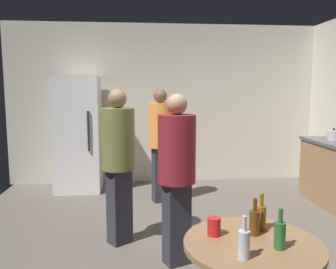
% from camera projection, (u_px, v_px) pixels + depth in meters
% --- Properties ---
extents(ground_plane, '(5.20, 5.20, 0.10)m').
position_uv_depth(ground_plane, '(188.00, 251.00, 3.56)').
color(ground_plane, '#5B544C').
extents(wall_back, '(5.32, 0.06, 2.70)m').
position_uv_depth(wall_back, '(166.00, 104.00, 5.97)').
color(wall_back, beige).
rests_on(wall_back, ground_plane).
extents(refrigerator, '(0.70, 0.68, 1.80)m').
position_uv_depth(refrigerator, '(78.00, 134.00, 5.47)').
color(refrigerator, white).
rests_on(refrigerator, ground_plane).
extents(kettle, '(0.24, 0.17, 0.18)m').
position_uv_depth(kettle, '(334.00, 135.00, 4.82)').
color(kettle, '#B2B2B7').
rests_on(kettle, kitchen_counter).
extents(foreground_table, '(0.80, 0.80, 0.73)m').
position_uv_depth(foreground_table, '(252.00, 259.00, 2.00)').
color(foreground_table, olive).
rests_on(foreground_table, ground_plane).
extents(beer_bottle_amber, '(0.06, 0.06, 0.23)m').
position_uv_depth(beer_bottle_amber, '(261.00, 216.00, 2.17)').
color(beer_bottle_amber, '#8C5919').
rests_on(beer_bottle_amber, foreground_table).
extents(beer_bottle_brown, '(0.06, 0.06, 0.23)m').
position_uv_depth(beer_bottle_brown, '(254.00, 222.00, 2.08)').
color(beer_bottle_brown, '#593314').
rests_on(beer_bottle_brown, foreground_table).
extents(beer_bottle_green, '(0.06, 0.06, 0.23)m').
position_uv_depth(beer_bottle_green, '(280.00, 234.00, 1.90)').
color(beer_bottle_green, '#26662D').
rests_on(beer_bottle_green, foreground_table).
extents(beer_bottle_clear, '(0.06, 0.06, 0.23)m').
position_uv_depth(beer_bottle_clear, '(244.00, 243.00, 1.79)').
color(beer_bottle_clear, silver).
rests_on(beer_bottle_clear, foreground_table).
extents(plastic_cup_red, '(0.08, 0.08, 0.11)m').
position_uv_depth(plastic_cup_red, '(214.00, 227.00, 2.08)').
color(plastic_cup_red, red).
rests_on(plastic_cup_red, foreground_table).
extents(person_in_orange_shirt, '(0.42, 0.42, 1.61)m').
position_uv_depth(person_in_orange_shirt, '(160.00, 137.00, 4.88)').
color(person_in_orange_shirt, '#2D2D38').
rests_on(person_in_orange_shirt, ground_plane).
extents(person_in_maroon_shirt, '(0.44, 0.44, 1.57)m').
position_uv_depth(person_in_maroon_shirt, '(177.00, 167.00, 3.11)').
color(person_in_maroon_shirt, '#2D2D38').
rests_on(person_in_maroon_shirt, ground_plane).
extents(person_in_olive_shirt, '(0.48, 0.48, 1.61)m').
position_uv_depth(person_in_olive_shirt, '(118.00, 155.00, 3.54)').
color(person_in_olive_shirt, '#2D2D38').
rests_on(person_in_olive_shirt, ground_plane).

